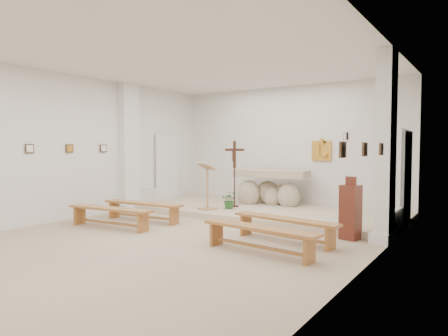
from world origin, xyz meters
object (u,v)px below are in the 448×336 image
Objects in this scene: lectern at (207,186)px; bench_left_second at (110,213)px; altar at (270,190)px; crucifix_stand at (234,169)px; bench_left_front at (143,207)px; donation_pedestal at (350,212)px; bench_right_second at (259,233)px; bench_right_front at (285,224)px.

bench_left_second is (-0.77, -2.49, -0.42)m from lectern.
lectern is 0.57× the size of bench_left_second.
crucifix_stand is (-0.58, -0.96, 0.62)m from altar.
donation_pedestal is at bearing 6.03° from bench_left_front.
donation_pedestal is 4.71m from bench_left_front.
bench_left_front is 1.00× the size of bench_left_second.
bench_left_front is 3.81m from bench_right_second.
lectern is 1.02× the size of donation_pedestal.
bench_left_second is 1.00× the size of bench_right_second.
altar is 0.99× the size of bench_right_front.
donation_pedestal is 4.99m from bench_left_second.
crucifix_stand is at bearing 60.22° from bench_left_front.
bench_right_front is (2.02, -3.29, -0.22)m from altar.
crucifix_stand is 0.82× the size of bench_left_front.
bench_left_second is at bearing -174.82° from bench_right_second.
altar is 4.58m from bench_left_second.
bench_left_front is at bearing -172.44° from bench_right_front.
altar reaches higher than bench_left_front.
crucifix_stand is 0.82× the size of bench_right_front.
altar reaches higher than bench_right_front.
donation_pedestal reaches higher than bench_right_second.
crucifix_stand is at bearing 65.80° from bench_left_second.
bench_left_front is at bearing -124.23° from altar.
bench_right_front is at bearing -53.80° from crucifix_stand.
bench_right_front and bench_right_second have the same top height.
donation_pedestal is 0.56× the size of bench_left_second.
bench_right_front is (3.68, 0.00, 0.00)m from bench_left_front.
donation_pedestal is 0.56× the size of bench_right_front.
bench_right_second is (2.91, -2.49, -0.42)m from lectern.
lectern is 3.90m from donation_pedestal.
bench_left_front is 3.68m from bench_right_front.
donation_pedestal is 2.10m from bench_right_second.
bench_right_second is at bearing -82.44° from bench_right_front.
altar is 0.99× the size of bench_left_second.
bench_left_front is at bearing 83.88° from bench_left_second.
bench_right_front is at bearing 8.75° from bench_left_second.
bench_right_front is 1.00× the size of bench_right_second.
bench_left_second is (-1.08, -3.31, -0.83)m from crucifix_stand.
altar is at bearing 120.57° from bench_right_second.
altar is at bearing 152.18° from donation_pedestal.
altar is at bearing 58.30° from bench_left_front.
donation_pedestal is at bearing -46.40° from altar.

